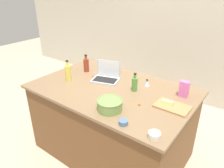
# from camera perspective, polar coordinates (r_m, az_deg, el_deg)

# --- Properties ---
(ground_plane) EXTENTS (12.00, 12.00, 0.00)m
(ground_plane) POSITION_cam_1_polar(r_m,az_deg,el_deg) (2.93, -0.00, -17.01)
(ground_plane) COLOR #B7A88E
(wall_back) EXTENTS (8.00, 0.10, 2.60)m
(wall_back) POSITION_cam_1_polar(r_m,az_deg,el_deg) (3.96, 17.83, 14.51)
(wall_back) COLOR beige
(wall_back) RESTS_ON ground
(island_counter) EXTENTS (1.79, 1.15, 0.90)m
(island_counter) POSITION_cam_1_polar(r_m,az_deg,el_deg) (2.64, -0.00, -9.79)
(island_counter) COLOR brown
(island_counter) RESTS_ON ground
(laptop) EXTENTS (0.36, 0.31, 0.22)m
(laptop) POSITION_cam_1_polar(r_m,az_deg,el_deg) (2.60, -1.46, 2.10)
(laptop) COLOR #B7B7BC
(laptop) RESTS_ON island_counter
(mixing_bowl_large) EXTENTS (0.24, 0.24, 0.11)m
(mixing_bowl_large) POSITION_cam_1_polar(r_m,az_deg,el_deg) (1.99, -0.59, -5.51)
(mixing_bowl_large) COLOR #72934C
(mixing_bowl_large) RESTS_ON island_counter
(bottle_olive) EXTENTS (0.06, 0.06, 0.21)m
(bottle_olive) POSITION_cam_1_polar(r_m,az_deg,el_deg) (2.33, 6.02, 0.04)
(bottle_olive) COLOR #4C8C38
(bottle_olive) RESTS_ON island_counter
(bottle_oil) EXTENTS (0.07, 0.07, 0.25)m
(bottle_oil) POSITION_cam_1_polar(r_m,az_deg,el_deg) (2.61, -11.60, 3.00)
(bottle_oil) COLOR #DBC64C
(bottle_oil) RESTS_ON island_counter
(bottle_soy) EXTENTS (0.07, 0.07, 0.23)m
(bottle_soy) POSITION_cam_1_polar(r_m,az_deg,el_deg) (2.85, -6.87, 5.09)
(bottle_soy) COLOR maroon
(bottle_soy) RESTS_ON island_counter
(cutting_board) EXTENTS (0.32, 0.21, 0.02)m
(cutting_board) POSITION_cam_1_polar(r_m,az_deg,el_deg) (2.13, 15.73, -5.79)
(cutting_board) COLOR #AD7F4C
(cutting_board) RESTS_ON island_counter
(butter_stick_left) EXTENTS (0.11, 0.05, 0.04)m
(butter_stick_left) POSITION_cam_1_polar(r_m,az_deg,el_deg) (2.13, 14.54, -4.77)
(butter_stick_left) COLOR #F4E58C
(butter_stick_left) RESTS_ON cutting_board
(ramekin_small) EXTENTS (0.10, 0.10, 0.05)m
(ramekin_small) POSITION_cam_1_polar(r_m,az_deg,el_deg) (1.71, 11.18, -13.21)
(ramekin_small) COLOR beige
(ramekin_small) RESTS_ON island_counter
(ramekin_medium) EXTENTS (0.08, 0.08, 0.04)m
(ramekin_medium) POSITION_cam_1_polar(r_m,az_deg,el_deg) (1.82, 3.04, -10.13)
(ramekin_medium) COLOR slate
(ramekin_medium) RESTS_ON island_counter
(ramekin_wide) EXTENTS (0.07, 0.07, 0.04)m
(ramekin_wide) POSITION_cam_1_polar(r_m,az_deg,el_deg) (2.85, 0.37, 3.66)
(ramekin_wide) COLOR slate
(ramekin_wide) RESTS_ON island_counter
(kitchen_timer) EXTENTS (0.07, 0.07, 0.08)m
(kitchen_timer) POSITION_cam_1_polar(r_m,az_deg,el_deg) (2.48, 9.26, 0.31)
(kitchen_timer) COLOR #B2B2B7
(kitchen_timer) RESTS_ON island_counter
(candy_bag) EXTENTS (0.09, 0.06, 0.17)m
(candy_bag) POSITION_cam_1_polar(r_m,az_deg,el_deg) (2.32, 18.57, -1.28)
(candy_bag) COLOR pink
(candy_bag) RESTS_ON island_counter
(candy_0) EXTENTS (0.02, 0.02, 0.02)m
(candy_0) POSITION_cam_1_polar(r_m,az_deg,el_deg) (2.51, 5.63, 0.12)
(candy_0) COLOR red
(candy_0) RESTS_ON island_counter
(candy_1) EXTENTS (0.02, 0.02, 0.02)m
(candy_1) POSITION_cam_1_polar(r_m,az_deg,el_deg) (2.94, -6.30, 4.06)
(candy_1) COLOR blue
(candy_1) RESTS_ON island_counter
(candy_2) EXTENTS (0.02, 0.02, 0.02)m
(candy_2) POSITION_cam_1_polar(r_m,az_deg,el_deg) (2.71, -5.10, 2.13)
(candy_2) COLOR #CC3399
(candy_2) RESTS_ON island_counter
(candy_3) EXTENTS (0.02, 0.02, 0.02)m
(candy_3) POSITION_cam_1_polar(r_m,az_deg,el_deg) (2.10, 7.30, -5.40)
(candy_3) COLOR orange
(candy_3) RESTS_ON island_counter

